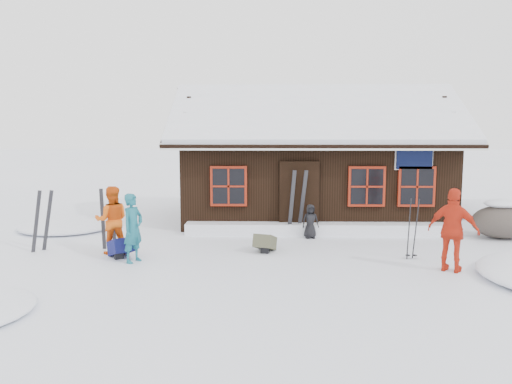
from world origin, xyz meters
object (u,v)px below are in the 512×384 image
skier_orange_right (453,230)px  skier_teal (133,228)px  skier_crouched (310,221)px  backpack_blue (121,250)px  ski_pair_left (42,221)px  ski_poles (412,230)px  boulder (502,221)px  backpack_olive (265,245)px  skier_orange_left (112,220)px

skier_orange_right → skier_teal: bearing=28.8°
skier_crouched → backpack_blue: 5.06m
skier_crouched → ski_pair_left: 6.85m
ski_pair_left → ski_poles: 8.83m
skier_orange_right → ski_pair_left: bearing=24.1°
boulder → backpack_olive: (-6.46, -1.65, -0.33)m
skier_crouched → ski_pair_left: ski_pair_left is taller
skier_orange_left → skier_crouched: size_ratio=1.74×
skier_crouched → backpack_blue: size_ratio=1.53×
backpack_blue → skier_teal: bearing=-79.6°
ski_pair_left → skier_crouched: bearing=-16.4°
ski_pair_left → backpack_blue: ski_pair_left is taller
skier_orange_left → skier_orange_right: 7.68m
skier_crouched → ski_poles: bearing=-54.7°
skier_teal → skier_orange_right: skier_orange_right is taller
ski_poles → skier_crouched: bearing=135.1°
skier_teal → boulder: (9.40, 2.64, -0.29)m
boulder → ski_pair_left: size_ratio=1.06×
boulder → backpack_olive: size_ratio=2.80×
boulder → ski_pair_left: bearing=-172.2°
backpack_blue → skier_orange_left: bearing=94.4°
skier_orange_right → ski_pair_left: skier_orange_right is taller
skier_orange_right → backpack_blue: size_ratio=2.88×
skier_crouched → backpack_blue: skier_crouched is taller
skier_teal → backpack_olive: 3.16m
skier_teal → boulder: 9.76m
boulder → ski_poles: ski_poles is taller
boulder → skier_teal: bearing=-164.3°
boulder → backpack_blue: boulder is taller
skier_orange_left → backpack_olive: size_ratio=2.78×
skier_teal → skier_orange_left: skier_orange_left is taller
skier_orange_left → backpack_olive: 3.71m
backpack_blue → backpack_olive: (3.35, 0.59, -0.01)m
skier_teal → skier_crouched: 4.89m
skier_orange_left → ski_pair_left: bearing=-23.1°
boulder → ski_poles: 3.82m
ski_pair_left → backpack_olive: 5.47m
skier_teal → skier_orange_left: bearing=68.7°
boulder → backpack_blue: 10.06m
backpack_olive → skier_teal: bearing=-144.0°
skier_orange_right → skier_crouched: 4.15m
skier_teal → ski_pair_left: (-2.50, 1.00, -0.05)m
backpack_blue → backpack_olive: 3.40m
skier_orange_right → boulder: 4.15m
ski_pair_left → skier_orange_right: bearing=-39.1°
skier_orange_right → boulder: skier_orange_right is taller
ski_pair_left → backpack_olive: ski_pair_left is taller
skier_orange_left → skier_orange_right: (7.56, -1.38, 0.07)m
skier_teal → backpack_blue: skier_teal is taller
skier_crouched → backpack_blue: (-4.58, -2.12, -0.30)m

